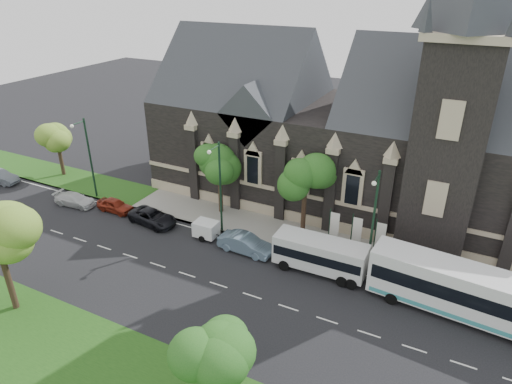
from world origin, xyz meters
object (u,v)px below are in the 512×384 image
Objects in this scene: car_far_red at (115,205)px; street_lamp_near at (373,217)px; tour_coach at (467,292)px; tree_park_east at (225,345)px; tree_park_near at (0,232)px; banner_flag_left at (333,226)px; tree_walk_right at (308,176)px; street_lamp_mid at (219,183)px; car_far_black at (153,217)px; tree_walk_left at (222,160)px; car_far_white at (75,200)px; street_lamp_far at (88,155)px; banner_flag_center at (355,231)px; banner_flag_right at (378,237)px; tree_walk_far at (59,139)px; box_trailer at (206,229)px; shuttle_bus at (320,254)px; sedan at (245,244)px.

street_lamp_near is at bearing -86.59° from car_far_red.
tree_park_east is at bearing -123.51° from tour_coach.
banner_flag_left is at bearing 44.54° from tree_park_near.
street_lamp_mid reaches higher than tree_walk_right.
car_far_black is at bearing 86.11° from tree_park_near.
tree_walk_left is 16.74m from car_far_white.
street_lamp_mid is at bearing -83.17° from car_far_red.
street_lamp_far is 28.48m from banner_flag_center.
banner_flag_right is at bearing 0.00° from banner_flag_left.
car_far_white is at bearing -172.48° from street_lamp_mid.
street_lamp_near is at bearing -92.12° from car_far_white.
tree_walk_far is 23.87m from box_trailer.
tree_park_east reaches higher than banner_flag_left.
tree_walk_left is 0.85× the size of street_lamp_mid.
banner_flag_left is 4.00m from banner_flag_right.
box_trailer is at bearing -165.37° from banner_flag_center.
shuttle_bus is (26.48, -1.70, -3.42)m from street_lamp_far.
banner_flag_left is at bearing 15.90° from box_trailer.
car_far_red reaches higher than car_far_white.
tree_park_near is at bearing -107.05° from tree_walk_left.
street_lamp_mid is 4.48m from box_trailer.
banner_flag_center is at bearing -1.86° from tree_walk_far.
tree_park_east is 18.46m from banner_flag_left.
street_lamp_near is 2.23× the size of car_far_red.
street_lamp_near is at bearing 36.08° from tree_park_near.
banner_flag_right is at bearing -73.39° from car_far_black.
tree_walk_right is 1.72× the size of car_far_white.
car_far_red is (4.12, -1.32, -4.42)m from street_lamp_far.
tree_walk_far is 34.76m from shuttle_bus.
tree_park_near is 0.95× the size of street_lamp_far.
sedan is (-8.60, -3.83, -1.56)m from banner_flag_center.
car_far_red is (-24.16, -3.22, -1.70)m from banner_flag_center.
tree_park_near is at bearing -143.92° from street_lamp_near.
street_lamp_near is 8.34m from tour_coach.
banner_flag_center is 0.88× the size of car_far_white.
banner_flag_right is 21.44m from car_far_black.
tree_walk_left is at bearing 173.11° from banner_flag_center.
car_far_white is (-20.34, -0.27, -0.16)m from sedan.
street_lamp_mid is at bearing 170.16° from shuttle_bus.
car_far_red is at bearing 89.69° from sedan.
street_lamp_near reaches higher than sedan.
banner_flag_center is at bearing 180.00° from banner_flag_right.
sedan is at bearing -84.59° from car_far_black.
tour_coach reaches higher than car_far_white.
car_far_red is (-11.19, 0.16, -0.25)m from box_trailer.
street_lamp_near is (21.77, 15.86, -1.30)m from tree_park_near.
street_lamp_mid is 11.16m from shuttle_bus.
car_far_red is 0.89× the size of car_far_white.
tree_walk_right is at bearing 31.60° from box_trailer.
tree_walk_left is 1.22× the size of tree_walk_far.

